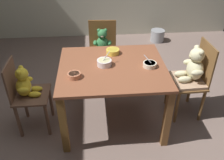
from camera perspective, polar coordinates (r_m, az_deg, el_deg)
The scene contains 10 objects.
ground_plane at distance 3.05m, azimuth 0.08°, elevation -9.15°, with size 5.20×5.20×0.04m.
dining_table at distance 2.65m, azimuth 0.09°, elevation 0.98°, with size 1.13×0.98×0.74m.
teddy_chair_near_right at distance 2.94m, azimuth 18.18°, elevation 1.79°, with size 0.38×0.43×0.92m.
teddy_chair_far_center at distance 3.43m, azimuth -2.21°, elevation 7.38°, with size 0.44×0.41×0.88m.
teddy_chair_near_left at distance 2.76m, azimuth -19.41°, elevation -1.90°, with size 0.37×0.39×0.84m.
porridge_bowl_cream_near_right at distance 2.61m, azimuth 8.74°, elevation 3.58°, with size 0.14×0.14×0.12m.
porridge_bowl_terracotta_near_left at distance 2.43m, azimuth -8.77°, elevation 1.11°, with size 0.13×0.13×0.05m.
porridge_bowl_white_center at distance 2.60m, azimuth -1.80°, elevation 4.08°, with size 0.15×0.15×0.14m.
porridge_bowl_yellow_far_center at distance 2.83m, azimuth 0.18°, elevation 6.67°, with size 0.15×0.15×0.06m.
metal_pail at distance 4.95m, azimuth 10.50°, elevation 10.10°, with size 0.27×0.27×0.22m, color #93969B.
Camera 1 is at (-0.19, -2.22, 2.06)m, focal length 39.41 mm.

